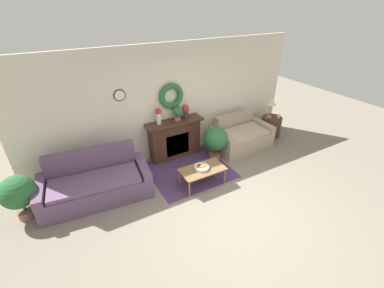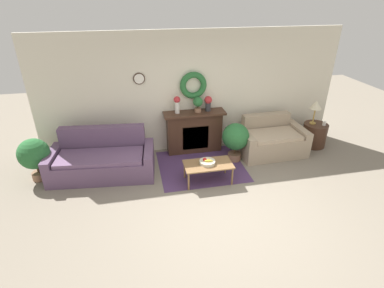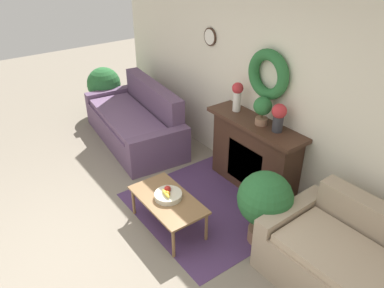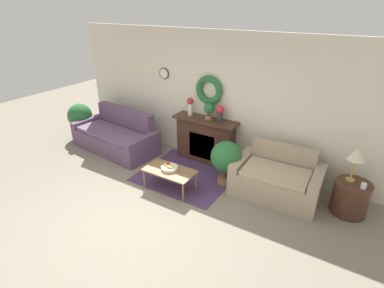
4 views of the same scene
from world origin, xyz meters
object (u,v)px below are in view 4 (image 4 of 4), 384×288
(side_table_by_loveseat, at_px, (350,198))
(vase_on_mantel_left, at_px, (190,105))
(couch_left, at_px, (116,136))
(potted_plant_floor_by_loveseat, at_px, (226,158))
(fireplace, at_px, (205,140))
(potted_plant_floor_by_couch, at_px, (80,117))
(table_lamp, at_px, (356,156))
(potted_plant_on_mantel, at_px, (209,110))
(coffee_table, at_px, (170,172))
(vase_on_mantel_right, at_px, (220,112))
(mug, at_px, (364,186))
(fruit_bowl, at_px, (169,168))
(loveseat_right, at_px, (277,179))

(side_table_by_loveseat, height_order, vase_on_mantel_left, vase_on_mantel_left)
(couch_left, bearing_deg, potted_plant_floor_by_loveseat, 5.77)
(fireplace, distance_m, potted_plant_floor_by_couch, 3.34)
(table_lamp, distance_m, potted_plant_on_mantel, 2.77)
(coffee_table, bearing_deg, side_table_by_loveseat, 18.61)
(vase_on_mantel_right, bearing_deg, couch_left, -165.55)
(potted_plant_on_mantel, bearing_deg, mug, -8.19)
(fruit_bowl, distance_m, potted_plant_floor_by_couch, 3.36)
(fruit_bowl, bearing_deg, potted_plant_floor_by_couch, 167.19)
(table_lamp, xyz_separation_m, potted_plant_floor_by_loveseat, (-2.04, -0.33, -0.47))
(table_lamp, height_order, vase_on_mantel_left, vase_on_mantel_left)
(fruit_bowl, xyz_separation_m, table_lamp, (2.85, 1.02, 0.58))
(loveseat_right, distance_m, table_lamp, 1.33)
(couch_left, relative_size, potted_plant_floor_by_couch, 2.45)
(mug, distance_m, potted_plant_floor_by_couch, 6.32)
(mug, bearing_deg, fruit_bowl, -164.18)
(vase_on_mantel_left, bearing_deg, table_lamp, -5.15)
(vase_on_mantel_right, bearing_deg, fruit_bowl, -104.35)
(couch_left, distance_m, coffee_table, 2.16)
(loveseat_right, relative_size, table_lamp, 2.69)
(loveseat_right, height_order, potted_plant_floor_by_loveseat, potted_plant_floor_by_loveseat)
(couch_left, bearing_deg, table_lamp, 9.80)
(fireplace, xyz_separation_m, potted_plant_floor_by_loveseat, (0.79, -0.62, 0.05))
(loveseat_right, distance_m, side_table_by_loveseat, 1.19)
(potted_plant_on_mantel, relative_size, potted_plant_floor_by_couch, 0.40)
(table_lamp, xyz_separation_m, vase_on_mantel_left, (-3.21, 0.29, 0.19))
(fruit_bowl, xyz_separation_m, potted_plant_floor_by_loveseat, (0.81, 0.68, 0.11))
(potted_plant_on_mantel, bearing_deg, vase_on_mantel_left, 177.52)
(vase_on_mantel_right, bearing_deg, potted_plant_on_mantel, -175.16)
(coffee_table, xyz_separation_m, potted_plant_on_mantel, (0.08, 1.30, 0.83))
(vase_on_mantel_left, xyz_separation_m, potted_plant_on_mantel, (0.46, -0.02, -0.01))
(vase_on_mantel_left, bearing_deg, loveseat_right, -12.14)
(couch_left, xyz_separation_m, mug, (5.06, 0.16, 0.29))
(vase_on_mantel_left, xyz_separation_m, potted_plant_floor_by_loveseat, (1.17, -0.62, -0.66))
(couch_left, distance_m, potted_plant_floor_by_couch, 1.28)
(fruit_bowl, bearing_deg, vase_on_mantel_left, 105.59)
(fireplace, height_order, mug, fireplace)
(side_table_by_loveseat, height_order, potted_plant_floor_by_loveseat, potted_plant_floor_by_loveseat)
(loveseat_right, height_order, coffee_table, loveseat_right)
(fireplace, relative_size, vase_on_mantel_right, 4.08)
(side_table_by_loveseat, distance_m, vase_on_mantel_left, 3.42)
(loveseat_right, distance_m, potted_plant_floor_by_couch, 5.01)
(fruit_bowl, distance_m, table_lamp, 3.08)
(fruit_bowl, height_order, potted_plant_floor_by_couch, potted_plant_floor_by_couch)
(couch_left, distance_m, loveseat_right, 3.75)
(loveseat_right, xyz_separation_m, mug, (1.31, 0.01, 0.30))
(fireplace, xyz_separation_m, loveseat_right, (1.71, -0.44, -0.18))
(mug, xyz_separation_m, potted_plant_on_mantel, (-2.94, 0.42, 0.57))
(mug, relative_size, potted_plant_floor_by_couch, 0.11)
(fruit_bowl, relative_size, potted_plant_floor_by_loveseat, 0.36)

